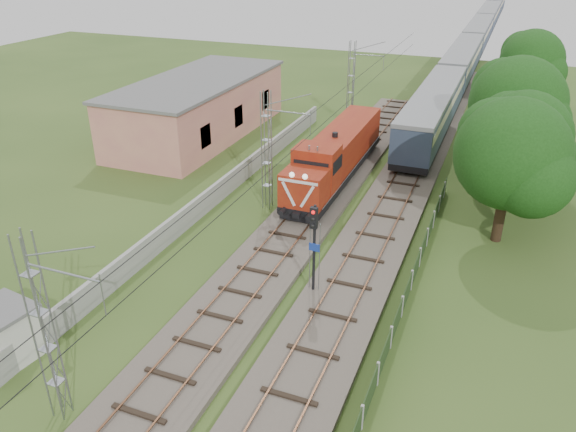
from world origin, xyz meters
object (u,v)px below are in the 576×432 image
at_px(locomotive, 336,155).
at_px(coach_rake, 478,33).
at_px(signal_post, 314,235).
at_px(relay_hut, 4,334).

bearing_deg(locomotive, coach_rake, 85.31).
xyz_separation_m(signal_post, relay_hut, (-10.78, -9.49, -2.21)).
height_order(signal_post, relay_hut, signal_post).
distance_m(locomotive, relay_hut, 25.32).
height_order(locomotive, signal_post, signal_post).
distance_m(locomotive, signal_post, 15.15).
distance_m(locomotive, coach_rake, 61.14).
height_order(coach_rake, relay_hut, coach_rake).
xyz_separation_m(coach_rake, relay_hut, (-12.40, -85.13, -1.29)).
bearing_deg(coach_rake, locomotive, -94.69).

